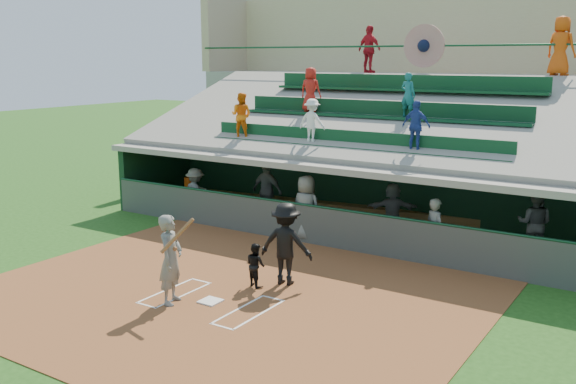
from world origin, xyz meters
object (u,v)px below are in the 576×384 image
Objects in this scene: home_plate at (211,301)px; catcher at (256,265)px; batter_at_plate at (171,259)px; white_table at (193,199)px; water_cooler at (190,183)px.

catcher is at bearing 79.52° from home_plate.
batter_at_plate is 1.92× the size of catcher.
home_plate is at bearing -28.41° from white_table.
catcher reaches higher than home_plate.
white_table reaches higher than home_plate.
water_cooler reaches higher than white_table.
batter_at_plate reaches higher than water_cooler.
water_cooler is at bearing -17.09° from catcher.
catcher is 1.20× the size of white_table.
batter_at_plate is 5.03× the size of water_cooler.
home_plate is 8.74m from white_table.
batter_at_plate is at bearing -144.46° from home_plate.
water_cooler is (-0.03, -0.07, 0.57)m from white_table.
catcher is at bearing 63.30° from batter_at_plate.
home_plate is 0.50× the size of white_table.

